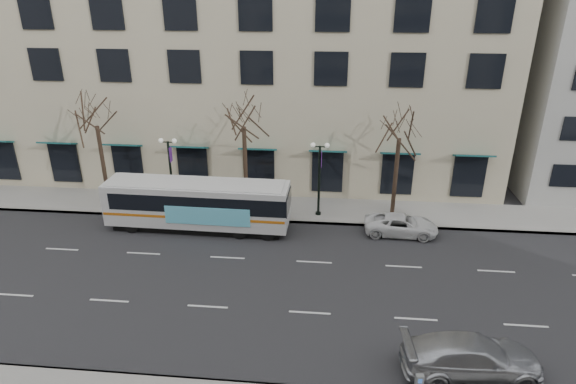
# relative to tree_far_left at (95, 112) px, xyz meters

# --- Properties ---
(ground) EXTENTS (160.00, 160.00, 0.00)m
(ground) POSITION_rel_tree_far_left_xyz_m (10.00, -8.80, -6.70)
(ground) COLOR black
(ground) RESTS_ON ground
(sidewalk_far) EXTENTS (80.00, 4.00, 0.15)m
(sidewalk_far) POSITION_rel_tree_far_left_xyz_m (15.00, 0.20, -6.62)
(sidewalk_far) COLOR gray
(sidewalk_far) RESTS_ON ground
(building_hotel) EXTENTS (40.00, 20.00, 24.00)m
(building_hotel) POSITION_rel_tree_far_left_xyz_m (8.00, 12.20, 5.30)
(building_hotel) COLOR tan
(building_hotel) RESTS_ON ground
(tree_far_left) EXTENTS (3.60, 3.60, 8.34)m
(tree_far_left) POSITION_rel_tree_far_left_xyz_m (0.00, 0.00, 0.00)
(tree_far_left) COLOR black
(tree_far_left) RESTS_ON ground
(tree_far_mid) EXTENTS (3.60, 3.60, 8.55)m
(tree_far_mid) POSITION_rel_tree_far_left_xyz_m (10.00, 0.00, 0.21)
(tree_far_mid) COLOR black
(tree_far_mid) RESTS_ON ground
(tree_far_right) EXTENTS (3.60, 3.60, 8.06)m
(tree_far_right) POSITION_rel_tree_far_left_xyz_m (20.00, 0.00, -0.28)
(tree_far_right) COLOR black
(tree_far_right) RESTS_ON ground
(lamp_post_left) EXTENTS (1.22, 0.45, 5.21)m
(lamp_post_left) POSITION_rel_tree_far_left_xyz_m (5.01, -0.60, -3.75)
(lamp_post_left) COLOR black
(lamp_post_left) RESTS_ON ground
(lamp_post_right) EXTENTS (1.22, 0.45, 5.21)m
(lamp_post_right) POSITION_rel_tree_far_left_xyz_m (15.01, -0.60, -3.75)
(lamp_post_right) COLOR black
(lamp_post_right) RESTS_ON ground
(city_bus) EXTENTS (11.68, 2.77, 3.15)m
(city_bus) POSITION_rel_tree_far_left_xyz_m (7.50, -3.01, -4.98)
(city_bus) COLOR silver
(city_bus) RESTS_ON ground
(silver_car) EXTENTS (5.75, 2.74, 1.62)m
(silver_car) POSITION_rel_tree_far_left_xyz_m (21.64, -14.34, -5.89)
(silver_car) COLOR #A9ABB1
(silver_car) RESTS_ON ground
(white_pickup) EXTENTS (4.62, 2.25, 1.26)m
(white_pickup) POSITION_rel_tree_far_left_xyz_m (20.26, -2.60, -6.07)
(white_pickup) COLOR white
(white_pickup) RESTS_ON ground
(pay_station) EXTENTS (0.30, 0.21, 1.32)m
(pay_station) POSITION_rel_tree_far_left_xyz_m (19.25, -16.25, -5.59)
(pay_station) COLOR gray
(pay_station) RESTS_ON sidewalk_near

